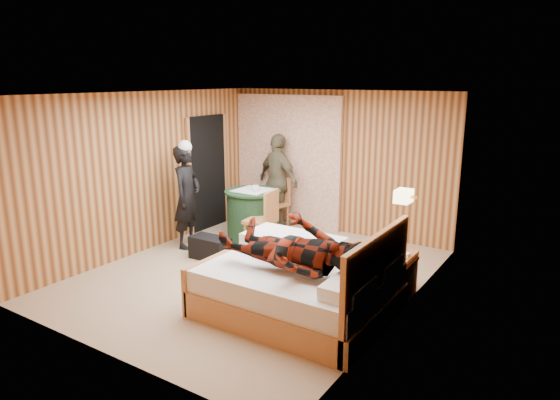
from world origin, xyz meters
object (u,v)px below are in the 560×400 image
Objects in this scene: wall_lamp at (404,196)px; round_table at (253,214)px; nightstand at (395,274)px; chair_far at (277,199)px; man_on_bed at (294,237)px; bed at (301,286)px; duffel_bag at (210,248)px; man_at_table at (278,181)px; chair_near at (265,216)px; woman_standing at (187,197)px.

wall_lamp is 0.27× the size of round_table.
chair_far is at bearing 149.89° from nightstand.
round_table is at bearing 134.47° from man_on_bed.
bed reaches higher than chair_far.
bed is 2.22m from duffel_bag.
nightstand reaches higher than duffel_bag.
duffel_bag is at bearing 109.57° from man_at_table.
chair_far reaches higher than nightstand.
chair_near is (0.55, -0.42, 0.15)m from round_table.
woman_standing reaches higher than round_table.
woman_standing reaches higher than duffel_bag.
man_on_bed reaches higher than nightstand.
nightstand is at bearing -149.79° from wall_lamp.
bed is at bearing 97.34° from man_on_bed.
woman_standing reaches higher than bed.
man_on_bed is at bearing -43.63° from chair_far.
man_at_table is (-0.07, 2.00, 0.69)m from duffel_bag.
woman_standing is (-0.61, -0.95, 0.41)m from round_table.
man_at_table is at bearing -33.73° from woman_standing.
chair_near is 0.57× the size of man_at_table.
man_at_table reaches higher than wall_lamp.
man_at_table is 3.71m from man_on_bed.
wall_lamp is at bearing 53.35° from bed.
bed is 3.68× the size of nightstand.
chair_near is at bearing -55.23° from chair_far.
woman_standing is (-0.63, -1.70, 0.29)m from chair_far.
round_table is (-2.94, 0.90, -0.87)m from wall_lamp.
wall_lamp is 1.55m from man_on_bed.
duffel_bag is (-2.87, -0.31, -1.13)m from wall_lamp.
wall_lamp reaches higher than bed.
bed is at bearing -125.79° from nightstand.
man_on_bed reaches higher than chair_far.
man_at_table is (0.00, 0.80, 0.44)m from round_table.
round_table is at bearing -47.26° from woman_standing.
nightstand is 3.55m from woman_standing.
man_on_bed reaches higher than duffel_bag.
wall_lamp is at bearing 4.34° from duffel_bag.
bed is at bearing -41.78° from chair_far.
duffel_bag is 2.47m from man_on_bed.
chair_near is at bearing 168.72° from wall_lamp.
chair_far is 0.53× the size of man_on_bed.
man_at_table reaches higher than duffel_bag.
woman_standing is 0.97× the size of man_at_table.
nightstand is 0.58× the size of chair_near.
chair_far is 1.99m from duffel_bag.
chair_far is at bearing 123.17° from man_at_table.
wall_lamp reaches higher than nightstand.
chair_far is 3.69m from man_on_bed.
nightstand is 0.62× the size of chair_far.
duffel_bag is at bearing -78.16° from chair_far.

